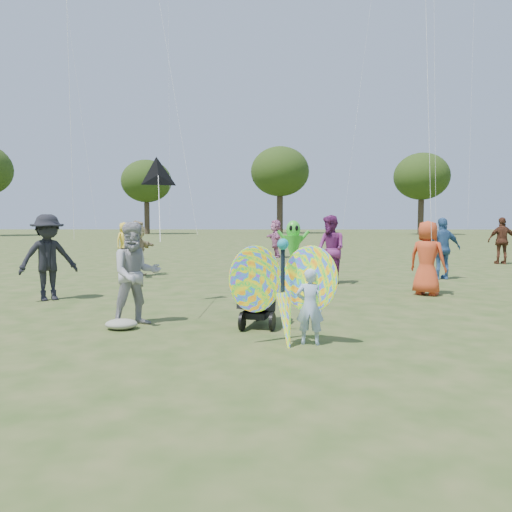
{
  "coord_description": "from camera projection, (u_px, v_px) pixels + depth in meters",
  "views": [
    {
      "loc": [
        -0.07,
        -7.6,
        1.77
      ],
      "look_at": [
        -0.2,
        1.5,
        1.1
      ],
      "focal_mm": 35.0,
      "sensor_mm": 36.0,
      "label": 1
    }
  ],
  "objects": [
    {
      "name": "crowd_h",
      "position": [
        502.0,
        241.0,
        19.69
      ],
      "size": [
        1.11,
        0.53,
        1.85
      ],
      "primitive_type": "imported",
      "rotation": [
        0.0,
        0.0,
        3.07
      ],
      "color": "#512A1B",
      "rests_on": "ground"
    },
    {
      "name": "alien_kite",
      "position": [
        293.0,
        245.0,
        15.49
      ],
      "size": [
        1.12,
        0.69,
        1.74
      ],
      "color": "green",
      "rests_on": "ground"
    },
    {
      "name": "tree_line",
      "position": [
        299.0,
        170.0,
        52.01
      ],
      "size": [
        91.78,
        33.6,
        10.79
      ],
      "color": "#3A2D21",
      "rests_on": "ground"
    },
    {
      "name": "crowd_d",
      "position": [
        138.0,
        248.0,
        15.49
      ],
      "size": [
        0.74,
        1.67,
        1.73
      ],
      "primitive_type": "imported",
      "rotation": [
        0.0,
        0.0,
        1.42
      ],
      "color": "tan",
      "rests_on": "ground"
    },
    {
      "name": "butterfly_kite",
      "position": [
        284.0,
        292.0,
        7.01
      ],
      "size": [
        1.74,
        0.75,
        1.71
      ],
      "color": "#FF2866",
      "rests_on": "ground"
    },
    {
      "name": "adult_man",
      "position": [
        136.0,
        274.0,
        8.3
      ],
      "size": [
        1.04,
        0.96,
        1.73
      ],
      "primitive_type": "imported",
      "rotation": [
        0.0,
        0.0,
        0.46
      ],
      "color": "#99989D",
      "rests_on": "ground"
    },
    {
      "name": "delta_kite_rig",
      "position": [
        158.0,
        176.0,
        10.18
      ],
      "size": [
        0.89,
        2.25,
        1.69
      ],
      "color": "black",
      "rests_on": "ground"
    },
    {
      "name": "grey_bag",
      "position": [
        121.0,
        324.0,
        8.05
      ],
      "size": [
        0.52,
        0.42,
        0.17
      ],
      "primitive_type": "ellipsoid",
      "color": "gray",
      "rests_on": "ground"
    },
    {
      "name": "jogging_stroller",
      "position": [
        258.0,
        289.0,
        8.28
      ],
      "size": [
        0.66,
        1.11,
        1.09
      ],
      "rotation": [
        0.0,
        0.0,
        -0.25
      ],
      "color": "black",
      "rests_on": "ground"
    },
    {
      "name": "ground",
      "position": [
        267.0,
        334.0,
        7.71
      ],
      "size": [
        160.0,
        160.0,
        0.0
      ],
      "primitive_type": "plane",
      "color": "#51592B",
      "rests_on": "ground"
    },
    {
      "name": "crowd_b",
      "position": [
        48.0,
        257.0,
        10.86
      ],
      "size": [
        1.39,
        1.28,
        1.88
      ],
      "primitive_type": "imported",
      "rotation": [
        0.0,
        0.0,
        0.62
      ],
      "color": "black",
      "rests_on": "ground"
    },
    {
      "name": "crowd_g",
      "position": [
        125.0,
        241.0,
        21.79
      ],
      "size": [
        0.93,
        0.94,
        1.64
      ],
      "primitive_type": "imported",
      "rotation": [
        0.0,
        0.0,
        0.8
      ],
      "color": "gold",
      "rests_on": "ground"
    },
    {
      "name": "crowd_c",
      "position": [
        443.0,
        248.0,
        14.68
      ],
      "size": [
        1.11,
        0.56,
        1.82
      ],
      "primitive_type": "imported",
      "rotation": [
        0.0,
        0.0,
        3.25
      ],
      "color": "#355E92",
      "rests_on": "ground"
    },
    {
      "name": "crowd_j",
      "position": [
        276.0,
        239.0,
        23.17
      ],
      "size": [
        0.9,
        1.7,
        1.75
      ],
      "primitive_type": "imported",
      "rotation": [
        0.0,
        0.0,
        4.96
      ],
      "color": "#BA6A9A",
      "rests_on": "ground"
    },
    {
      "name": "crowd_a",
      "position": [
        427.0,
        258.0,
        11.62
      ],
      "size": [
        1.01,
        0.96,
        1.74
      ],
      "primitive_type": "imported",
      "rotation": [
        0.0,
        0.0,
        2.46
      ],
      "color": "#C94220",
      "rests_on": "ground"
    },
    {
      "name": "crowd_e",
      "position": [
        330.0,
        250.0,
        13.62
      ],
      "size": [
        1.05,
        1.14,
        1.89
      ],
      "primitive_type": "imported",
      "rotation": [
        0.0,
        0.0,
        5.18
      ],
      "color": "#76276A",
      "rests_on": "ground"
    },
    {
      "name": "child_girl",
      "position": [
        310.0,
        306.0,
        7.04
      ],
      "size": [
        0.43,
        0.32,
        1.09
      ],
      "primitive_type": "imported",
      "rotation": [
        0.0,
        0.0,
        2.98
      ],
      "color": "#99B3D8",
      "rests_on": "ground"
    }
  ]
}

